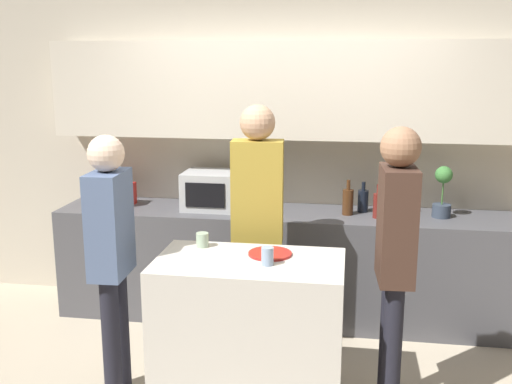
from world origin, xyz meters
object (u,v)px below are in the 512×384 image
Objects in this scene: bottle_2 at (378,205)px; plate_on_island at (270,254)px; bottle_1 at (363,200)px; person_left at (395,248)px; bottle_4 at (405,203)px; toaster at (118,194)px; bottle_3 at (391,204)px; person_right at (111,246)px; person_center at (257,211)px; cup_0 at (267,256)px; potted_plant at (443,192)px; bottle_0 at (348,201)px; microwave at (217,190)px; cup_1 at (202,240)px.

plate_on_island is at bearing -121.07° from bottle_2.
person_left is (0.16, -1.34, 0.05)m from bottle_1.
toaster is at bearing -179.00° from bottle_4.
bottle_3 is 0.17× the size of person_right.
person_center reaches higher than person_left.
toaster is at bearing 136.06° from cup_0.
bottle_0 is (-0.71, -0.03, -0.09)m from potted_plant.
plate_on_island is at bearing 93.00° from cup_0.
cup_0 is at bearing -120.06° from bottle_3.
person_right is (-1.61, -1.26, -0.01)m from bottle_2.
microwave is at bearing 175.76° from bottle_2.
person_right is (-0.50, -0.23, 0.01)m from cup_1.
potted_plant is 1.80m from cup_0.
microwave is 5.86× the size of cup_1.
plate_on_island is (-0.67, -1.11, -0.05)m from bottle_2.
bottle_3 reaches higher than bottle_1.
person_right is at bearing -136.35° from bottle_0.
cup_1 is (0.99, -1.12, -0.01)m from toaster.
toaster is 1.44m from person_right.
bottle_3 is 0.16× the size of person_center.
toaster reaches higher than cup_1.
microwave reaches higher than bottle_1.
microwave is at bearing 113.62° from cup_0.
person_right reaches higher than bottle_4.
potted_plant is (1.75, 0.00, 0.05)m from microwave.
cup_1 is (-1.59, -1.12, -0.12)m from potted_plant.
toaster is 2.20m from bottle_3.
bottle_0 reaches higher than cup_0.
person_right is at bearing -142.54° from bottle_4.
microwave is at bearing 98.15° from cup_1.
person_left is 1.02m from person_center.
potted_plant reaches higher than cup_0.
bottle_3 is 3.11× the size of cup_1.
bottle_3 is 0.16× the size of person_left.
bottle_1 is at bearing -135.30° from person_center.
cup_1 is 0.05× the size of person_center.
bottle_0 is at bearing -134.19° from person_center.
cup_0 is at bearing -107.90° from bottle_0.
potted_plant is at bearing 2.73° from bottle_0.
bottle_0 is 2.63× the size of cup_0.
bottle_3 is at bearing 12.14° from bottle_2.
toaster is 1.08× the size of bottle_1.
bottle_0 reaches higher than bottle_2.
bottle_3 is at bearing 124.52° from person_right.
bottle_2 reaches higher than plate_on_island.
bottle_2 is 0.15× the size of person_left.
bottle_3 reaches higher than bottle_0.
potted_plant is 1.64× the size of bottle_1.
person_right is at bearing -154.83° from cup_1.
potted_plant is 0.24× the size of person_right.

